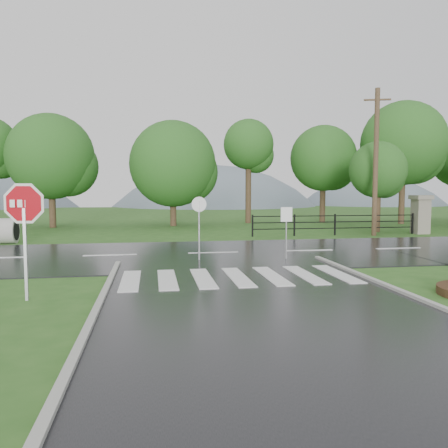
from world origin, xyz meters
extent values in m
plane|color=#2B591D|center=(0.00, 0.00, 0.00)|extent=(120.00, 120.00, 0.00)
cube|color=black|center=(0.00, 10.00, 0.00)|extent=(90.00, 8.00, 0.04)
cube|color=silver|center=(-3.00, 5.00, 0.06)|extent=(0.50, 2.80, 0.02)
cube|color=silver|center=(-2.00, 5.00, 0.06)|extent=(0.50, 2.80, 0.02)
cube|color=silver|center=(-1.00, 5.00, 0.06)|extent=(0.50, 2.80, 0.02)
cube|color=silver|center=(0.00, 5.00, 0.06)|extent=(0.50, 2.80, 0.02)
cube|color=silver|center=(1.00, 5.00, 0.06)|extent=(0.50, 2.80, 0.02)
cube|color=silver|center=(2.00, 5.00, 0.06)|extent=(0.50, 2.80, 0.02)
cube|color=silver|center=(3.00, 5.00, 0.06)|extent=(0.50, 2.80, 0.02)
cube|color=gray|center=(13.00, 16.00, 1.00)|extent=(0.80, 0.80, 2.00)
cube|color=#6B6659|center=(13.00, 16.00, 2.12)|extent=(1.00, 1.00, 0.24)
cube|color=black|center=(7.75, 16.00, 0.40)|extent=(9.50, 0.05, 0.05)
cube|color=black|center=(7.75, 16.00, 0.75)|extent=(9.50, 0.05, 0.05)
cube|color=black|center=(7.75, 16.00, 1.10)|extent=(9.50, 0.05, 0.05)
cube|color=black|center=(3.00, 16.00, 0.60)|extent=(0.08, 0.08, 1.20)
cube|color=black|center=(12.50, 16.00, 0.60)|extent=(0.08, 0.08, 1.20)
sphere|color=slate|center=(8.00, 65.00, -17.28)|extent=(48.00, 48.00, 48.00)
sphere|color=slate|center=(36.00, 65.00, -12.96)|extent=(36.00, 36.00, 36.00)
cylinder|color=#9E9B93|center=(-9.44, 15.00, 0.60)|extent=(1.30, 1.20, 1.20)
cube|color=#939399|center=(-5.25, 3.40, 1.06)|extent=(0.06, 0.06, 2.12)
cylinder|color=white|center=(-5.25, 3.41, 2.23)|extent=(1.26, 0.22, 1.28)
cylinder|color=#AF0C16|center=(-5.25, 3.40, 2.23)|extent=(1.10, 0.20, 1.11)
cube|color=#939399|center=(2.38, 8.03, 0.90)|extent=(0.04, 0.04, 1.80)
cube|color=white|center=(2.38, 8.01, 1.66)|extent=(0.43, 0.02, 0.52)
cylinder|color=#939399|center=(-0.75, 8.30, 1.07)|extent=(0.06, 0.06, 2.14)
cylinder|color=white|center=(-0.75, 8.28, 2.03)|extent=(0.53, 0.07, 0.53)
cylinder|color=#473523|center=(9.84, 15.50, 4.04)|extent=(0.27, 0.27, 8.09)
cube|color=brown|center=(9.84, 15.50, 7.46)|extent=(1.40, 0.50, 0.09)
cylinder|color=#3D2B1C|center=(11.07, 17.50, 1.57)|extent=(0.49, 0.49, 3.13)
sphere|color=#1F541A|center=(11.07, 17.50, 3.76)|extent=(3.40, 3.40, 3.40)
camera|label=1|loc=(-2.40, -7.06, 2.53)|focal=35.00mm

